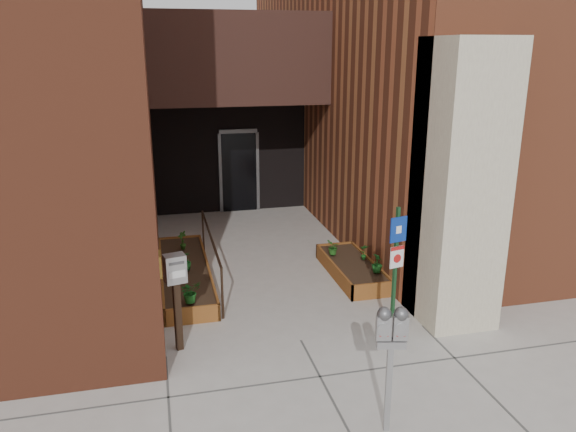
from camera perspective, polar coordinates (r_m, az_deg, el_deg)
ground at (r=8.67m, az=1.33°, el=-12.53°), size 80.00×80.00×0.00m
architecture at (r=14.33m, az=-6.80°, el=19.60°), size 20.00×14.60×10.00m
planter_left at (r=10.82m, az=-10.40°, el=-5.85°), size 0.90×3.60×0.30m
planter_right at (r=10.95m, az=6.51°, el=-5.39°), size 0.80×2.20×0.30m
handrail at (r=10.59m, az=-7.86°, el=-2.68°), size 0.04×3.34×0.90m
parking_meter at (r=6.39m, az=10.46°, el=-11.94°), size 0.36×0.20×1.56m
sign_post at (r=8.37m, az=10.92°, el=-4.37°), size 0.28×0.10×2.06m
payment_dropbox at (r=8.14m, az=-11.33°, el=-6.60°), size 0.33×0.28×1.47m
shrub_left_a at (r=9.22m, az=-9.90°, el=-7.59°), size 0.43×0.43×0.36m
shrub_left_b at (r=10.14m, az=-10.88°, el=-5.30°), size 0.26×0.26×0.37m
shrub_left_c at (r=10.53m, az=-10.33°, el=-4.51°), size 0.26×0.26×0.34m
shrub_left_d at (r=11.58m, az=-10.67°, el=-2.44°), size 0.28×0.28×0.39m
shrub_right_a at (r=10.38m, az=9.04°, el=-4.76°), size 0.25×0.25×0.35m
shrub_right_b at (r=10.95m, az=7.74°, el=-3.64°), size 0.18×0.18×0.31m
shrub_right_c at (r=11.14m, az=4.60°, el=-3.21°), size 0.35×0.35×0.30m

